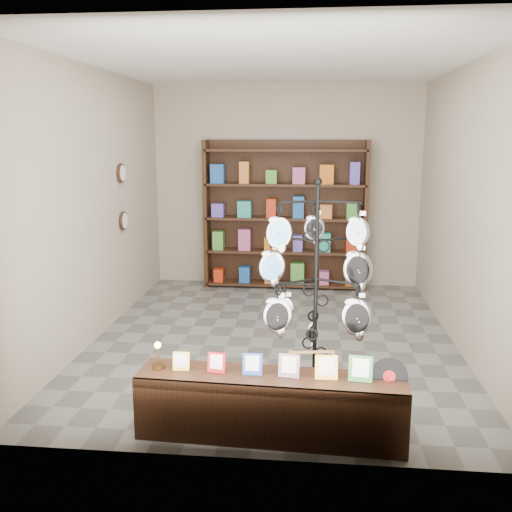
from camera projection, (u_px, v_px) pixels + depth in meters
The scene contains 6 objects.
ground at pixel (274, 338), 6.49m from camera, with size 5.00×5.00×0.00m, color slate.
room_envelope at pixel (275, 174), 6.11m from camera, with size 5.00×5.00×5.00m.
display_tree at pixel (316, 279), 4.59m from camera, with size 0.99×0.87×1.94m.
front_shelf at pixel (271, 406), 4.31m from camera, with size 2.03×0.51×0.71m.
back_shelving at pixel (285, 220), 8.51m from camera, with size 2.42×0.36×2.20m.
wall_clocks at pixel (123, 197), 7.15m from camera, with size 0.03×0.24×0.84m.
Camera 1 is at (0.42, -6.15, 2.25)m, focal length 40.00 mm.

